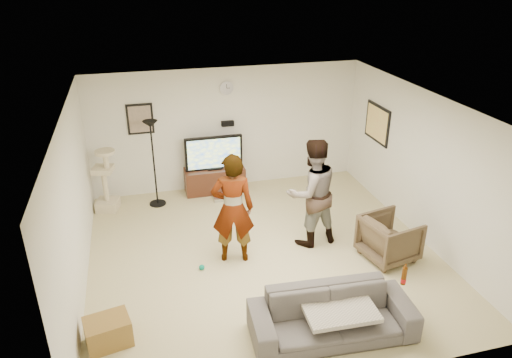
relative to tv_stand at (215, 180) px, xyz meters
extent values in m
cube|color=tan|center=(0.34, -2.50, -0.26)|extent=(5.50, 5.50, 0.02)
cube|color=white|center=(0.34, -2.50, 2.26)|extent=(5.50, 5.50, 0.02)
cube|color=silver|center=(0.34, 0.25, 1.00)|extent=(5.50, 0.04, 2.50)
cube|color=silver|center=(0.34, -5.25, 1.00)|extent=(5.50, 0.04, 2.50)
cube|color=silver|center=(-2.41, -2.50, 1.00)|extent=(0.04, 5.50, 2.50)
cube|color=silver|center=(3.09, -2.50, 1.00)|extent=(0.04, 5.50, 2.50)
cylinder|color=white|center=(0.34, 0.22, 1.85)|extent=(0.26, 0.04, 0.26)
cube|color=black|center=(0.34, 0.19, 1.13)|extent=(0.25, 0.10, 0.10)
cube|color=gray|center=(-1.36, 0.23, 1.35)|extent=(0.42, 0.03, 0.52)
cube|color=#FFC36E|center=(3.07, -0.90, 1.25)|extent=(0.03, 0.78, 0.62)
cube|color=#391C11|center=(0.00, 0.00, 0.00)|extent=(1.22, 0.45, 0.51)
cube|color=#BCBBC0|center=(0.09, -0.40, -0.22)|extent=(0.40, 0.30, 0.07)
cube|color=black|center=(0.00, 0.00, 0.60)|extent=(1.16, 0.08, 0.69)
cube|color=#D2DF4C|center=(0.00, -0.04, 0.60)|extent=(1.07, 0.01, 0.61)
cylinder|color=black|center=(-1.20, -0.29, 0.60)|extent=(0.32, 0.32, 1.70)
cube|color=beige|center=(-2.14, -0.27, 0.36)|extent=(0.48, 0.48, 1.23)
imported|color=gray|center=(-0.15, -2.51, 0.65)|extent=(0.73, 0.55, 1.81)
imported|color=#375899|center=(1.21, -2.34, 0.67)|extent=(1.00, 0.83, 1.85)
imported|color=#4E4A47|center=(0.69, -4.50, 0.05)|extent=(2.12, 0.94, 0.60)
cube|color=#C1B5A1|center=(0.77, -4.50, 0.15)|extent=(0.93, 0.74, 0.06)
cylinder|color=#582A06|center=(1.64, -4.50, 0.48)|extent=(0.06, 0.06, 0.25)
imported|color=#4A3B28|center=(2.25, -3.11, 0.11)|extent=(0.93, 0.91, 0.72)
cube|color=brown|center=(-2.06, -3.94, -0.07)|extent=(0.61, 0.51, 0.36)
sphere|color=#048267|center=(-0.70, -2.69, -0.21)|extent=(0.09, 0.09, 0.09)
camera|label=1|loc=(-1.45, -8.84, 4.14)|focal=33.51mm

